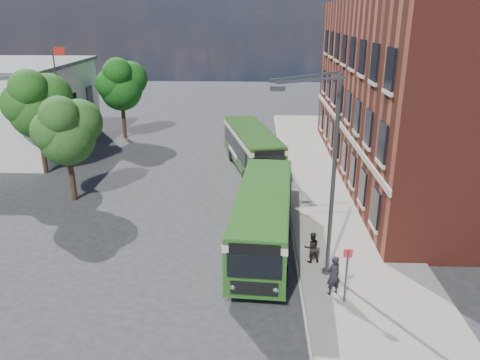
{
  "coord_description": "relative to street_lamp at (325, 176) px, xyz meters",
  "views": [
    {
      "loc": [
        1.98,
        -20.52,
        11.23
      ],
      "look_at": [
        1.05,
        4.49,
        2.2
      ],
      "focal_mm": 35.0,
      "sensor_mm": 36.0,
      "label": 1
    }
  ],
  "objects": [
    {
      "name": "flagpole",
      "position": [
        -17.29,
        15.0,
        0.15
      ],
      "size": [
        0.95,
        0.1,
        9.0
      ],
      "color": "#3C3E41",
      "rests_on": "ground"
    },
    {
      "name": "bus_front",
      "position": [
        -2.49,
        2.62,
        -2.96
      ],
      "size": [
        3.37,
        10.83,
        3.02
      ],
      "color": "#285D1D",
      "rests_on": "ground"
    },
    {
      "name": "pavement",
      "position": [
        2.16,
        10.0,
        -4.72
      ],
      "size": [
        6.0,
        48.0,
        0.15
      ],
      "primitive_type": "cube",
      "color": "gray",
      "rests_on": "ground"
    },
    {
      "name": "kerb_line",
      "position": [
        -0.89,
        10.0,
        -4.79
      ],
      "size": [
        0.12,
        48.0,
        0.01
      ],
      "primitive_type": "cube",
      "color": "beige",
      "rests_on": "ground"
    },
    {
      "name": "brick_office",
      "position": [
        9.16,
        14.0,
        2.18
      ],
      "size": [
        12.1,
        26.0,
        14.2
      ],
      "color": "maroon",
      "rests_on": "ground"
    },
    {
      "name": "tree_left",
      "position": [
        -14.32,
        8.51,
        -0.26
      ],
      "size": [
        3.96,
        3.77,
        6.69
      ],
      "color": "#352113",
      "rests_on": "ground"
    },
    {
      "name": "tree_right",
      "position": [
        -15.25,
        23.94,
        0.27
      ],
      "size": [
        4.42,
        4.2,
        7.46
      ],
      "color": "#352113",
      "rests_on": "ground"
    },
    {
      "name": "pedestrian_a",
      "position": [
        0.36,
        -1.65,
        -3.77
      ],
      "size": [
        0.76,
        0.66,
        1.75
      ],
      "primitive_type": "imported",
      "rotation": [
        0.0,
        0.0,
        3.61
      ],
      "color": "black",
      "rests_on": "pavement"
    },
    {
      "name": "bus_stop_sign",
      "position": [
        0.76,
        -2.2,
        -3.28
      ],
      "size": [
        0.35,
        0.08,
        2.52
      ],
      "color": "#3C3E41",
      "rests_on": "ground"
    },
    {
      "name": "street_lamp",
      "position": [
        0.0,
        0.0,
        0.0
      ],
      "size": [
        2.96,
        2.38,
        9.0
      ],
      "color": "#3C3E41",
      "rests_on": "ground"
    },
    {
      "name": "bus_rear",
      "position": [
        -3.21,
        15.17,
        -2.96
      ],
      "size": [
        4.83,
        10.5,
        3.02
      ],
      "color": "#265118",
      "rests_on": "ground"
    },
    {
      "name": "ground",
      "position": [
        -4.84,
        2.0,
        -4.79
      ],
      "size": [
        120.0,
        120.0,
        0.0
      ],
      "primitive_type": "plane",
      "color": "#292A2C",
      "rests_on": "ground"
    },
    {
      "name": "pedestrian_b",
      "position": [
        -0.23,
        0.98,
        -3.89
      ],
      "size": [
        0.81,
        0.68,
        1.49
      ],
      "primitive_type": "imported",
      "rotation": [
        0.0,
        0.0,
        3.31
      ],
      "color": "black",
      "rests_on": "pavement"
    },
    {
      "name": "white_building",
      "position": [
        -22.84,
        20.0,
        -1.13
      ],
      "size": [
        9.4,
        13.4,
        7.3
      ],
      "color": "silver",
      "rests_on": "ground"
    },
    {
      "name": "tree_mid",
      "position": [
        -18.36,
        13.58,
        0.39
      ],
      "size": [
        4.52,
        4.3,
        7.64
      ],
      "color": "#352113",
      "rests_on": "ground"
    }
  ]
}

